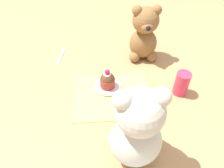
% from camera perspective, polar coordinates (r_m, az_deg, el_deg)
% --- Properties ---
extents(ground_plane, '(4.00, 4.00, 0.00)m').
position_cam_1_polar(ground_plane, '(0.76, -0.00, -2.99)').
color(ground_plane, tan).
extents(knitted_placemat, '(0.26, 0.22, 0.01)m').
position_cam_1_polar(knitted_placemat, '(0.76, -0.00, -2.84)').
color(knitted_placemat, '#E0D166').
rests_on(knitted_placemat, ground_plane).
extents(teddy_bear_cream, '(0.14, 0.14, 0.26)m').
position_cam_1_polar(teddy_bear_cream, '(0.53, 6.52, -11.78)').
color(teddy_bear_cream, beige).
rests_on(teddy_bear_cream, ground_plane).
extents(teddy_bear_tan, '(0.11, 0.12, 0.22)m').
position_cam_1_polar(teddy_bear_tan, '(0.87, 8.44, 12.77)').
color(teddy_bear_tan, olive).
rests_on(teddy_bear_tan, ground_plane).
extents(cupcake_near_cream_bear, '(0.05, 0.05, 0.07)m').
position_cam_1_polar(cupcake_near_cream_bear, '(0.70, 5.39, -5.47)').
color(cupcake_near_cream_bear, '#993333').
rests_on(cupcake_near_cream_bear, knitted_placemat).
extents(saucer_plate, '(0.09, 0.09, 0.01)m').
position_cam_1_polar(saucer_plate, '(0.78, -1.16, -0.63)').
color(saucer_plate, silver).
rests_on(saucer_plate, knitted_placemat).
extents(cupcake_near_tan_bear, '(0.05, 0.05, 0.07)m').
position_cam_1_polar(cupcake_near_tan_bear, '(0.76, -1.20, 1.01)').
color(cupcake_near_tan_bear, '#993333').
rests_on(cupcake_near_tan_bear, saucer_plate).
extents(juice_glass, '(0.05, 0.05, 0.09)m').
position_cam_1_polar(juice_glass, '(0.78, 17.74, 0.13)').
color(juice_glass, '#DB3356').
rests_on(juice_glass, ground_plane).
extents(teaspoon, '(0.03, 0.11, 0.01)m').
position_cam_1_polar(teaspoon, '(0.94, -13.26, 7.11)').
color(teaspoon, silver).
rests_on(teaspoon, ground_plane).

